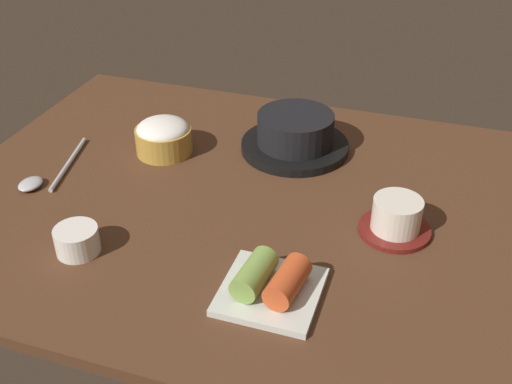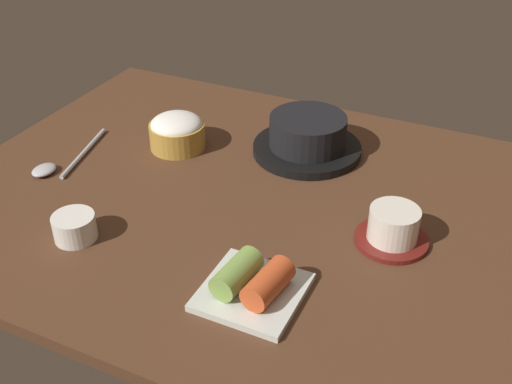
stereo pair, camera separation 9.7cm
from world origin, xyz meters
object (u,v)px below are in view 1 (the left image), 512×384
(kimchi_plate, at_px, (271,284))
(stone_pot, at_px, (295,134))
(spoon, at_px, (45,176))
(rice_bowl, at_px, (163,136))
(tea_cup_with_saucer, at_px, (396,218))
(side_bowl_near, at_px, (77,240))

(kimchi_plate, bearing_deg, stone_pot, 100.70)
(stone_pot, bearing_deg, spoon, -148.45)
(stone_pot, xyz_separation_m, rice_bowl, (-0.22, -0.08, -0.00))
(rice_bowl, relative_size, tea_cup_with_saucer, 0.94)
(kimchi_plate, bearing_deg, tea_cup_with_saucer, 54.20)
(rice_bowl, height_order, spoon, rice_bowl)
(stone_pot, height_order, rice_bowl, stone_pot)
(rice_bowl, bearing_deg, stone_pot, 20.07)
(rice_bowl, bearing_deg, spoon, -135.66)
(rice_bowl, xyz_separation_m, spoon, (-0.15, -0.15, -0.03))
(tea_cup_with_saucer, bearing_deg, rice_bowl, 165.43)
(side_bowl_near, bearing_deg, spoon, 136.58)
(kimchi_plate, xyz_separation_m, spoon, (-0.45, 0.15, -0.01))
(tea_cup_with_saucer, bearing_deg, spoon, -176.34)
(kimchi_plate, relative_size, side_bowl_near, 2.04)
(kimchi_plate, relative_size, spoon, 0.66)
(rice_bowl, bearing_deg, tea_cup_with_saucer, -14.57)
(stone_pot, xyz_separation_m, side_bowl_near, (-0.22, -0.38, -0.01))
(stone_pot, relative_size, tea_cup_with_saucer, 1.82)
(side_bowl_near, relative_size, spoon, 0.32)
(rice_bowl, distance_m, side_bowl_near, 0.30)
(tea_cup_with_saucer, relative_size, kimchi_plate, 0.84)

